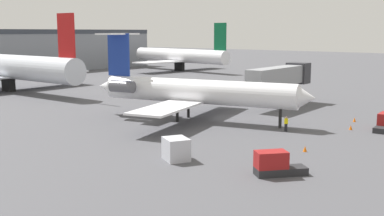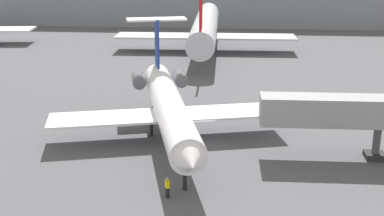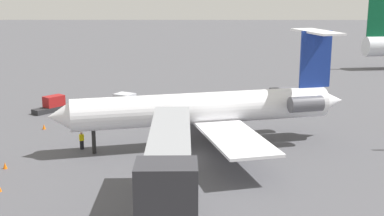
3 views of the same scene
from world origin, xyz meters
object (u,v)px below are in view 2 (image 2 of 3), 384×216
jet_bridge (356,112)px  ground_crew_marshaller (167,187)px  regional_jet (168,104)px  parked_airliner_west_mid (205,27)px

jet_bridge → ground_crew_marshaller: jet_bridge is taller
regional_jet → jet_bridge: bearing=-10.3°
ground_crew_marshaller → parked_airliner_west_mid: bearing=90.5°
regional_jet → parked_airliner_west_mid: size_ratio=0.73×
jet_bridge → parked_airliner_west_mid: parked_airliner_west_mid is taller
ground_crew_marshaller → parked_airliner_west_mid: 56.46m
jet_bridge → ground_crew_marshaller: (-15.86, -9.00, -3.57)m
parked_airliner_west_mid → jet_bridge: bearing=-70.9°
regional_jet → jet_bridge: regional_jet is taller
regional_jet → ground_crew_marshaller: size_ratio=16.88×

